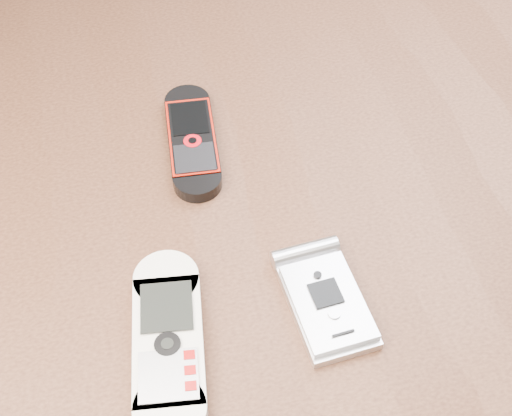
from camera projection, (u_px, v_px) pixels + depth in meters
The scene contains 4 objects.
table at pixel (251, 284), 0.69m from camera, with size 1.20×0.80×0.75m.
nokia_white at pixel (168, 343), 0.52m from camera, with size 0.05×0.16×0.02m, color silver.
nokia_black_red at pixel (192, 140), 0.65m from camera, with size 0.04×0.14×0.01m, color black.
motorola_razr at pixel (326, 301), 0.54m from camera, with size 0.05×0.11×0.02m, color silver.
Camera 1 is at (-0.09, -0.36, 1.23)m, focal length 50.00 mm.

